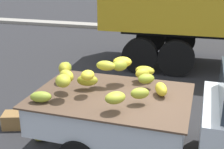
% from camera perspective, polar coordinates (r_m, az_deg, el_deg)
% --- Properties ---
extents(curb_strip, '(80.00, 0.80, 0.16)m').
position_cam_1_polar(curb_strip, '(15.46, 14.11, 7.84)').
color(curb_strip, gray).
rests_on(curb_strip, ground).
extents(pickup_truck, '(4.72, 1.97, 1.70)m').
position_cam_1_polar(pickup_truck, '(5.17, 19.84, -7.88)').
color(pickup_truck, silver).
rests_on(pickup_truck, ground).
extents(fallen_banana_bunch_near_tailgate, '(0.31, 0.30, 0.22)m').
position_cam_1_polar(fallen_banana_bunch_near_tailgate, '(6.14, -13.21, -10.82)').
color(fallen_banana_bunch_near_tailgate, gold).
rests_on(fallen_banana_bunch_near_tailgate, ground).
extents(produce_crate, '(0.61, 0.50, 0.31)m').
position_cam_1_polar(produce_crate, '(6.68, -17.34, -8.08)').
color(produce_crate, olive).
rests_on(produce_crate, ground).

